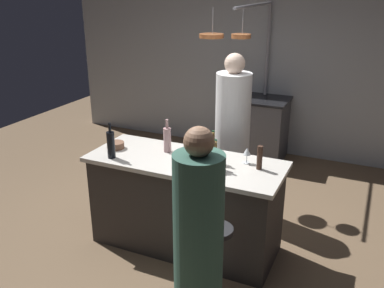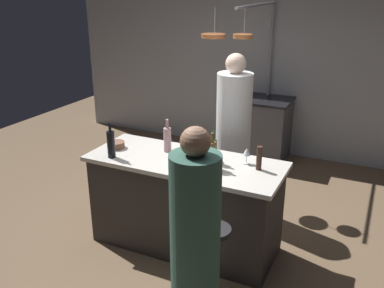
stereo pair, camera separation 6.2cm
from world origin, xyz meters
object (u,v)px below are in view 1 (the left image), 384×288
Objects in this scene: wine_bottle_green at (213,150)px; guest_right at (198,248)px; bar_stool_right at (215,262)px; wine_glass_by_chef at (247,152)px; chef at (232,141)px; wine_bottle_amber at (213,154)px; wine_bottle_dark at (111,144)px; wine_glass_near_right_guest at (221,161)px; stove_range at (258,128)px; pepper_mill at (260,158)px; mixing_bowl_wooden at (116,145)px; mixing_bowl_ceramic at (195,151)px; wine_bottle_rose at (167,139)px.

guest_right is at bearing -73.14° from wine_bottle_green.
wine_glass_by_chef reaches higher than bar_stool_right.
wine_bottle_amber is (0.14, -0.91, 0.21)m from chef.
chef is 5.25× the size of wine_bottle_dark.
wine_glass_near_right_guest is at bearing 107.82° from bar_stool_right.
stove_range is 6.10× the size of wine_glass_by_chef.
wine_glass_near_right_guest is at bearing -116.96° from wine_glass_by_chef.
wine_bottle_green is (-0.42, -0.02, 0.01)m from pepper_mill.
guest_right is at bearing -36.68° from mixing_bowl_wooden.
wine_glass_near_right_guest is 1.13m from mixing_bowl_wooden.
guest_right is at bearing -95.55° from pepper_mill.
guest_right is 1.26m from mixing_bowl_ceramic.
pepper_mill is 0.90m from wine_bottle_rose.
wine_bottle_dark reaches higher than wine_glass_by_chef.
pepper_mill is 0.42m from wine_bottle_green.
wine_bottle_green reaches higher than wine_glass_by_chef.
wine_bottle_dark is at bearing 162.01° from bar_stool_right.
wine_bottle_rose is 0.77m from wine_glass_by_chef.
mixing_bowl_wooden is (-0.73, -2.47, 0.48)m from stove_range.
wine_bottle_rose reaches higher than wine_bottle_green.
stove_range is 1.64m from chef.
bar_stool_right is 3.35× the size of mixing_bowl_ceramic.
mixing_bowl_wooden is (-1.28, 0.60, 0.56)m from bar_stool_right.
wine_bottle_amber is (0.29, -2.51, 0.58)m from stove_range.
bar_stool_right is 3.24× the size of pepper_mill.
guest_right is 1.01m from wine_bottle_amber.
wine_bottle_green reaches higher than stove_range.
stove_range is 5.54× the size of mixing_bowl_wooden.
wine_bottle_dark is at bearing -125.63° from chef.
guest_right is 1.17m from wine_glass_by_chef.
wine_glass_near_right_guest is at bearing -50.80° from wine_bottle_green.
wine_glass_near_right_guest is (-0.17, 0.87, 0.27)m from guest_right.
wine_bottle_rose is at bearing -172.50° from mixing_bowl_ceramic.
wine_bottle_dark reaches higher than stove_range.
bar_stool_right is 2.04× the size of wine_bottle_dark.
mixing_bowl_ceramic is at bearing 142.93° from wine_glass_near_right_guest.
wine_bottle_green is at bearing -176.77° from pepper_mill.
wine_bottle_dark is 2.28× the size of wine_glass_near_right_guest.
stove_range is 6.10× the size of wine_glass_near_right_guest.
bar_stool_right is 2.29× the size of wine_bottle_green.
pepper_mill is at bearing -74.31° from stove_range.
mixing_bowl_ceramic is at bearing 156.20° from wine_bottle_green.
chef reaches higher than wine_bottle_green.
pepper_mill reaches higher than wine_glass_near_right_guest.
bar_stool_right is 4.23× the size of mixing_bowl_wooden.
wine_bottle_green is (0.25, -2.40, 0.57)m from stove_range.
wine_bottle_green is 2.03× the size of wine_glass_near_right_guest.
wine_bottle_dark is (-0.78, -1.09, 0.22)m from chef.
guest_right reaches higher than wine_bottle_rose.
chef is at bearing 96.95° from wine_bottle_green.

